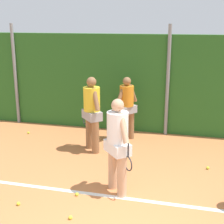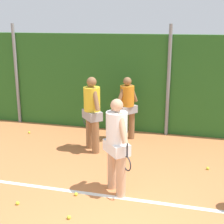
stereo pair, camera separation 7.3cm
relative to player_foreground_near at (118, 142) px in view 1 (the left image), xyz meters
name	(u,v)px [view 1 (the left image)]	position (x,y,z in m)	size (l,w,h in m)	color
ground_plane	(147,201)	(0.61, -0.20, -1.05)	(25.42, 25.42, 0.00)	#C67542
hedge_fence_backdrop	(168,85)	(0.61, 3.77, 0.38)	(16.53, 0.25, 2.86)	#286023
fence_post_left	(15,75)	(-4.16, 3.59, 0.52)	(0.10, 0.10, 3.14)	gray
fence_post_center	(168,81)	(0.61, 3.59, 0.52)	(0.10, 0.10, 3.14)	gray
court_baseline_paint	(147,201)	(0.61, -0.22, -1.04)	(12.08, 0.10, 0.01)	white
player_foreground_near	(118,142)	(0.00, 0.00, 0.00)	(0.65, 0.62, 1.87)	tan
player_midcourt	(92,110)	(-1.10, 1.90, 0.02)	(0.66, 0.63, 1.91)	#8C603D
player_backcourt_far	(127,105)	(-0.41, 2.86, -0.05)	(0.56, 0.61, 1.77)	#8C603D
tennis_ball_3	(18,204)	(-1.63, -0.92, -1.01)	(0.07, 0.07, 0.07)	#CCDB33
tennis_ball_6	(70,218)	(-0.56, -1.09, -1.01)	(0.07, 0.07, 0.07)	#CCDB33
tennis_ball_7	(28,133)	(-3.31, 2.64, -1.01)	(0.07, 0.07, 0.07)	#CCDB33
tennis_ball_9	(208,168)	(1.75, 1.46, -1.01)	(0.07, 0.07, 0.07)	#CCDB33
tennis_ball_11	(77,194)	(-0.71, -0.35, -1.01)	(0.07, 0.07, 0.07)	#CCDB33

